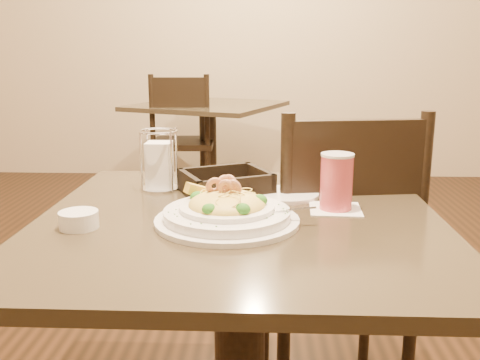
{
  "coord_description": "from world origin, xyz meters",
  "views": [
    {
      "loc": [
        0.05,
        -1.14,
        1.08
      ],
      "look_at": [
        0.0,
        0.02,
        0.8
      ],
      "focal_mm": 40.0,
      "sensor_mm": 36.0,
      "label": 1
    }
  ],
  "objects_px": {
    "napkin_caddy": "(159,164)",
    "drink_glass": "(336,182)",
    "pasta_bowl": "(227,211)",
    "side_plate": "(287,195)",
    "bread_basket": "(226,185)",
    "main_table": "(240,309)",
    "dining_chair_near": "(338,255)",
    "dining_chair_far": "(182,137)",
    "butter_ramekin": "(79,220)",
    "background_table": "(208,136)"
  },
  "relations": [
    {
      "from": "pasta_bowl",
      "to": "butter_ramekin",
      "type": "height_order",
      "value": "pasta_bowl"
    },
    {
      "from": "napkin_caddy",
      "to": "drink_glass",
      "type": "bearing_deg",
      "value": -21.03
    },
    {
      "from": "main_table",
      "to": "side_plate",
      "type": "height_order",
      "value": "side_plate"
    },
    {
      "from": "drink_glass",
      "to": "side_plate",
      "type": "distance_m",
      "value": 0.17
    },
    {
      "from": "dining_chair_far",
      "to": "napkin_caddy",
      "type": "bearing_deg",
      "value": 94.73
    },
    {
      "from": "main_table",
      "to": "dining_chair_far",
      "type": "height_order",
      "value": "dining_chair_far"
    },
    {
      "from": "pasta_bowl",
      "to": "drink_glass",
      "type": "relative_size",
      "value": 2.59
    },
    {
      "from": "dining_chair_far",
      "to": "main_table",
      "type": "bearing_deg",
      "value": 99.11
    },
    {
      "from": "background_table",
      "to": "dining_chair_far",
      "type": "xyz_separation_m",
      "value": [
        -0.16,
        -0.12,
        0.01
      ]
    },
    {
      "from": "background_table",
      "to": "dining_chair_far",
      "type": "distance_m",
      "value": 0.2
    },
    {
      "from": "background_table",
      "to": "pasta_bowl",
      "type": "bearing_deg",
      "value": -83.2
    },
    {
      "from": "napkin_caddy",
      "to": "pasta_bowl",
      "type": "bearing_deg",
      "value": -55.0
    },
    {
      "from": "drink_glass",
      "to": "bread_basket",
      "type": "distance_m",
      "value": 0.3
    },
    {
      "from": "butter_ramekin",
      "to": "drink_glass",
      "type": "bearing_deg",
      "value": 15.69
    },
    {
      "from": "pasta_bowl",
      "to": "side_plate",
      "type": "height_order",
      "value": "pasta_bowl"
    },
    {
      "from": "dining_chair_near",
      "to": "dining_chair_far",
      "type": "relative_size",
      "value": 1.0
    },
    {
      "from": "background_table",
      "to": "dining_chair_near",
      "type": "distance_m",
      "value": 2.34
    },
    {
      "from": "pasta_bowl",
      "to": "napkin_caddy",
      "type": "bearing_deg",
      "value": 125.0
    },
    {
      "from": "dining_chair_near",
      "to": "dining_chair_far",
      "type": "bearing_deg",
      "value": -78.31
    },
    {
      "from": "dining_chair_near",
      "to": "bread_basket",
      "type": "distance_m",
      "value": 0.42
    },
    {
      "from": "bread_basket",
      "to": "butter_ramekin",
      "type": "distance_m",
      "value": 0.41
    },
    {
      "from": "drink_glass",
      "to": "main_table",
      "type": "bearing_deg",
      "value": -163.66
    },
    {
      "from": "pasta_bowl",
      "to": "drink_glass",
      "type": "bearing_deg",
      "value": 24.49
    },
    {
      "from": "main_table",
      "to": "butter_ramekin",
      "type": "height_order",
      "value": "butter_ramekin"
    },
    {
      "from": "main_table",
      "to": "dining_chair_near",
      "type": "relative_size",
      "value": 0.97
    },
    {
      "from": "pasta_bowl",
      "to": "bread_basket",
      "type": "height_order",
      "value": "pasta_bowl"
    },
    {
      "from": "drink_glass",
      "to": "background_table",
      "type": "bearing_deg",
      "value": 102.52
    },
    {
      "from": "bread_basket",
      "to": "side_plate",
      "type": "distance_m",
      "value": 0.16
    },
    {
      "from": "background_table",
      "to": "bread_basket",
      "type": "xyz_separation_m",
      "value": [
        0.3,
        -2.39,
        0.25
      ]
    },
    {
      "from": "background_table",
      "to": "dining_chair_far",
      "type": "height_order",
      "value": "dining_chair_far"
    },
    {
      "from": "drink_glass",
      "to": "side_plate",
      "type": "xyz_separation_m",
      "value": [
        -0.11,
        0.11,
        -0.06
      ]
    },
    {
      "from": "background_table",
      "to": "dining_chair_far",
      "type": "bearing_deg",
      "value": -143.35
    },
    {
      "from": "drink_glass",
      "to": "bread_basket",
      "type": "bearing_deg",
      "value": 152.75
    },
    {
      "from": "pasta_bowl",
      "to": "main_table",
      "type": "bearing_deg",
      "value": 61.85
    },
    {
      "from": "main_table",
      "to": "napkin_caddy",
      "type": "xyz_separation_m",
      "value": [
        -0.22,
        0.24,
        0.29
      ]
    },
    {
      "from": "drink_glass",
      "to": "bread_basket",
      "type": "height_order",
      "value": "drink_glass"
    },
    {
      "from": "main_table",
      "to": "background_table",
      "type": "relative_size",
      "value": 0.77
    },
    {
      "from": "main_table",
      "to": "pasta_bowl",
      "type": "distance_m",
      "value": 0.26
    },
    {
      "from": "pasta_bowl",
      "to": "napkin_caddy",
      "type": "height_order",
      "value": "napkin_caddy"
    },
    {
      "from": "dining_chair_near",
      "to": "bread_basket",
      "type": "xyz_separation_m",
      "value": [
        -0.32,
        -0.13,
        0.24
      ]
    },
    {
      "from": "main_table",
      "to": "dining_chair_far",
      "type": "relative_size",
      "value": 0.97
    },
    {
      "from": "napkin_caddy",
      "to": "dining_chair_far",
      "type": "bearing_deg",
      "value": 97.16
    },
    {
      "from": "dining_chair_far",
      "to": "side_plate",
      "type": "bearing_deg",
      "value": 102.61
    },
    {
      "from": "side_plate",
      "to": "butter_ramekin",
      "type": "relative_size",
      "value": 2.01
    },
    {
      "from": "dining_chair_near",
      "to": "butter_ramekin",
      "type": "distance_m",
      "value": 0.78
    },
    {
      "from": "pasta_bowl",
      "to": "side_plate",
      "type": "relative_size",
      "value": 2.11
    },
    {
      "from": "main_table",
      "to": "butter_ramekin",
      "type": "distance_m",
      "value": 0.42
    },
    {
      "from": "background_table",
      "to": "side_plate",
      "type": "bearing_deg",
      "value": -79.4
    },
    {
      "from": "main_table",
      "to": "dining_chair_near",
      "type": "height_order",
      "value": "dining_chair_near"
    },
    {
      "from": "dining_chair_near",
      "to": "bread_basket",
      "type": "height_order",
      "value": "dining_chair_near"
    }
  ]
}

